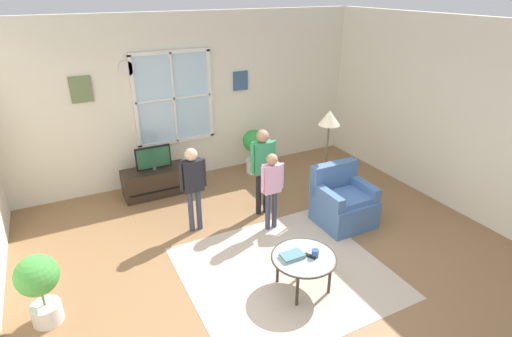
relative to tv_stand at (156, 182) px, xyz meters
The scene contains 17 objects.
ground_plane 2.83m from the tv_stand, 70.90° to the right, with size 6.88×6.85×0.02m, color olive.
back_wall 1.60m from the tv_stand, 29.97° to the left, with size 6.28×0.17×2.88m.
side_wall_right 5.05m from the tv_stand, 32.85° to the right, with size 0.12×6.25×2.88m.
area_rug 2.93m from the tv_stand, 72.40° to the right, with size 2.41×2.29×0.01m, color #C6B29E.
tv_stand is the anchor object (origin of this frame).
television 0.44m from the tv_stand, 90.00° to the right, with size 0.58×0.08×0.41m.
armchair 3.11m from the tv_stand, 43.97° to the right, with size 0.76×0.74×0.87m.
coffee_table 3.26m from the tv_stand, 73.47° to the right, with size 0.76×0.76×0.44m.
book_stack 3.18m from the tv_stand, 75.44° to the right, with size 0.28×0.17×0.05m.
cup 3.35m from the tv_stand, 71.92° to the right, with size 0.08×0.08×0.09m, color #334C8C.
remote_near_books 3.31m from the tv_stand, 72.63° to the right, with size 0.04×0.14×0.02m, color black.
person_pink_shirt 2.25m from the tv_stand, 56.36° to the right, with size 0.35×0.16×1.18m.
person_green_shirt 2.00m from the tv_stand, 46.52° to the right, with size 0.41×0.19×1.36m.
person_black_shirt 1.50m from the tv_stand, 80.81° to the right, with size 0.38×0.17×1.27m.
potted_plant_by_window 1.89m from the tv_stand, ahead, with size 0.41×0.41×0.84m.
potted_plant_corner 2.94m from the tv_stand, 127.14° to the right, with size 0.43×0.43×0.82m.
floor_lamp 3.01m from the tv_stand, 35.57° to the right, with size 0.32×0.32×1.59m.
Camera 1 is at (-2.21, -3.59, 3.28)m, focal length 28.52 mm.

